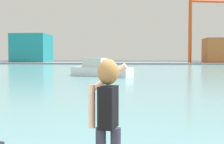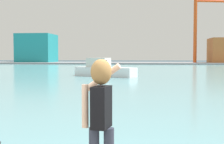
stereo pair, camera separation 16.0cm
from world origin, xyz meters
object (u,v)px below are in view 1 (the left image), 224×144
(person_photographer, at_px, (108,110))
(boat_moored, at_px, (100,70))
(port_crane, at_px, (195,24))
(warehouse_left, at_px, (32,48))

(person_photographer, relative_size, boat_moored, 0.23)
(boat_moored, bearing_deg, person_photographer, -57.50)
(person_photographer, bearing_deg, port_crane, 0.06)
(person_photographer, distance_m, port_crane, 91.63)
(port_crane, bearing_deg, boat_moored, -109.93)
(boat_moored, bearing_deg, warehouse_left, 141.07)
(warehouse_left, relative_size, port_crane, 0.59)
(boat_moored, xyz_separation_m, warehouse_left, (-30.02, 61.28, 4.12))
(warehouse_left, xyz_separation_m, port_crane, (50.95, -3.55, 7.06))
(port_crane, bearing_deg, warehouse_left, 176.01)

